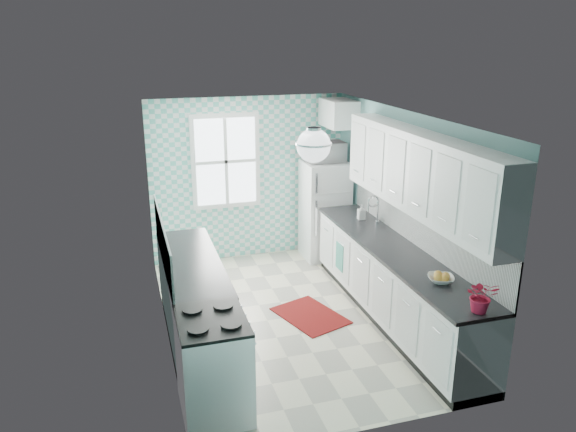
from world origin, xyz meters
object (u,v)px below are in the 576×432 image
object	(u,v)px
fridge	(325,210)
microwave	(326,152)
sink	(366,226)
fruit_bowl	(441,279)
stove	(213,363)
ceiling_light	(314,145)
potted_plant	(482,296)

from	to	relation	value
fridge	microwave	bearing A→B (deg)	51.45
sink	microwave	distance (m)	1.53
fridge	fruit_bowl	xyz separation A→B (m)	(0.09, -3.18, 0.21)
fruit_bowl	stove	bearing A→B (deg)	-177.06
ceiling_light	microwave	size ratio (longest dim) A/B	0.64
fruit_bowl	potted_plant	bearing A→B (deg)	-90.00
potted_plant	stove	bearing A→B (deg)	166.98
fridge	ceiling_light	bearing A→B (deg)	-116.18
fruit_bowl	potted_plant	world-z (taller)	potted_plant
fridge	fruit_bowl	world-z (taller)	fridge
ceiling_light	stove	size ratio (longest dim) A/B	0.37
fridge	microwave	size ratio (longest dim) A/B	2.78
fridge	potted_plant	world-z (taller)	fridge
stove	potted_plant	distance (m)	2.54
fruit_bowl	microwave	size ratio (longest dim) A/B	0.48
fruit_bowl	potted_plant	size ratio (longest dim) A/B	0.83
fruit_bowl	potted_plant	distance (m)	0.69
microwave	sink	bearing A→B (deg)	94.55
fridge	potted_plant	distance (m)	3.88
potted_plant	microwave	distance (m)	3.91
microwave	stove	bearing A→B (deg)	55.58
sink	potted_plant	bearing A→B (deg)	-88.38
fruit_bowl	microwave	xyz separation A→B (m)	(-0.09, 3.18, 0.71)
ceiling_light	stove	xyz separation A→B (m)	(-1.20, -0.72, -1.83)
potted_plant	microwave	xyz separation A→B (m)	(-0.09, 3.86, 0.58)
sink	fruit_bowl	xyz separation A→B (m)	(-0.00, -1.86, 0.04)
potted_plant	microwave	size ratio (longest dim) A/B	0.58
fruit_bowl	potted_plant	xyz separation A→B (m)	(0.00, -0.68, 0.13)
microwave	fridge	bearing A→B (deg)	54.94
fruit_bowl	microwave	distance (m)	3.26
stove	microwave	distance (m)	4.21
potted_plant	microwave	bearing A→B (deg)	91.33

